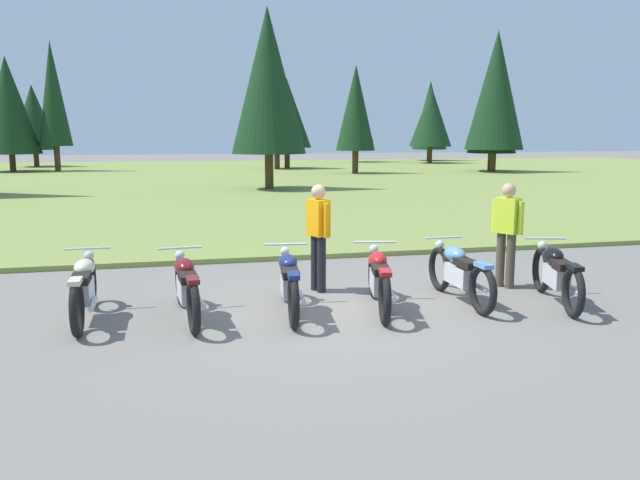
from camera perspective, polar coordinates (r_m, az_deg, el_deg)
The scene contains 11 objects.
ground_plane at distance 8.83m, azimuth 0.88°, elevation -6.40°, with size 140.00×140.00×0.00m, color slate.
grass_moorland at distance 33.96m, azimuth -9.57°, elevation 5.44°, with size 80.00×44.00×0.10m, color olive.
forest_treeline at distance 39.68m, azimuth -6.59°, elevation 12.07°, with size 41.53×29.13×8.58m.
motorcycle_cream at distance 8.84m, azimuth -20.57°, elevation -4.08°, with size 0.62×2.10×0.88m.
motorcycle_maroon at distance 8.52m, azimuth -11.98°, elevation -4.17°, with size 0.62×2.10×0.88m.
motorcycle_navy at distance 8.61m, azimuth -2.82°, elevation -3.82°, with size 0.62×2.10×0.88m.
motorcycle_red at distance 8.82m, azimuth 5.35°, elevation -3.54°, with size 0.70×2.08×0.88m.
motorcycle_sky_blue at distance 9.41m, azimuth 12.50°, elevation -2.89°, with size 0.62×2.10×0.88m.
motorcycle_black at distance 9.71m, azimuth 20.60°, elevation -2.89°, with size 0.79×2.05×0.88m.
rider_checking_bike at distance 10.40m, azimuth 16.56°, elevation 0.98°, with size 0.37×0.49×1.67m.
rider_with_back_turned at distance 9.72m, azimuth -0.16°, elevation 0.80°, with size 0.33×0.52×1.67m.
Camera 1 is at (-2.04, -8.24, 2.43)m, focal length 35.36 mm.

